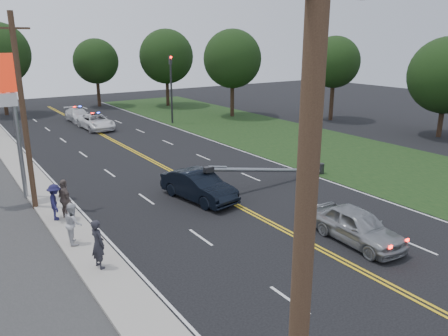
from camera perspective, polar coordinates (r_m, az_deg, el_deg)
ground at (r=19.50m, az=12.75°, el=-10.44°), size 120.00×120.00×0.00m
sidewalk at (r=23.80m, az=-20.55°, el=-5.90°), size 1.80×70.00×0.12m
grass_verge at (r=35.30m, az=16.27°, el=1.56°), size 12.00×80.00×0.01m
centerline_yellow at (r=26.73m, az=-2.86°, el=-2.50°), size 0.36×80.00×0.00m
traffic_signal at (r=47.02m, az=-6.92°, el=10.89°), size 0.28×0.41×7.05m
fallen_streetlight at (r=27.25m, az=6.87°, el=-0.22°), size 9.36×0.44×1.91m
utility_pole_near at (r=6.39m, az=9.87°, el=-18.24°), size 1.60×0.28×10.00m
utility_pole_mid at (r=24.28m, az=-24.72°, el=6.43°), size 1.60×0.28×10.00m
tree_7 at (r=61.21m, az=-16.38°, el=13.22°), size 5.84×5.84×8.83m
tree_8 at (r=59.94m, az=-7.55°, el=14.24°), size 7.09×7.09×10.04m
tree_9 at (r=51.00m, az=1.11°, el=14.06°), size 6.59×6.59×9.85m
tree_12 at (r=44.47m, az=27.12°, el=10.71°), size 6.80×6.80×8.99m
tree_13 at (r=49.94m, az=14.22°, el=13.25°), size 5.52×5.52×9.08m
crashed_sedan at (r=24.45m, az=-3.33°, el=-2.34°), size 2.56×5.19×1.64m
waiting_sedan at (r=20.30m, az=17.03°, el=-7.25°), size 2.10×4.65×1.55m
emergency_a at (r=45.71m, az=-16.36°, el=5.80°), size 2.62×5.42×1.49m
emergency_b at (r=50.70m, az=-18.52°, el=6.58°), size 2.07×4.95×1.43m
bystander_a at (r=17.76m, az=-16.14°, el=-9.49°), size 0.61×0.80×1.99m
bystander_b at (r=20.14m, az=-19.10°, el=-6.84°), size 0.80×0.97×1.83m
bystander_c at (r=22.98m, az=-21.18°, el=-4.17°), size 0.88×1.28×1.82m
bystander_d at (r=22.96m, az=-20.07°, el=-3.82°), size 0.71×1.25×2.01m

